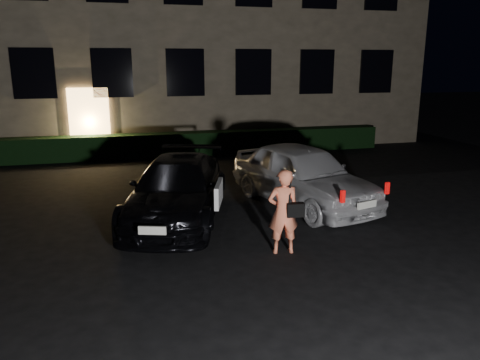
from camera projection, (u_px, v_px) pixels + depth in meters
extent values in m
plane|color=black|center=(280.00, 276.00, 7.64)|extent=(80.00, 80.00, 0.00)
cube|color=brown|center=(171.00, 0.00, 20.26)|extent=(20.00, 8.00, 12.00)
cube|color=#FFBD68|center=(90.00, 123.00, 16.79)|extent=(1.40, 0.10, 2.50)
cube|color=black|center=(34.00, 74.00, 15.95)|extent=(1.40, 0.10, 1.70)
cube|color=black|center=(112.00, 73.00, 16.57)|extent=(1.40, 0.10, 1.70)
cube|color=black|center=(185.00, 73.00, 17.18)|extent=(1.40, 0.10, 1.70)
cube|color=black|center=(253.00, 72.00, 17.80)|extent=(1.40, 0.10, 1.70)
cube|color=black|center=(317.00, 72.00, 18.41)|extent=(1.40, 0.10, 1.70)
cube|color=black|center=(376.00, 72.00, 19.03)|extent=(1.40, 0.10, 1.70)
cube|color=black|center=(189.00, 144.00, 17.40)|extent=(15.00, 0.70, 0.85)
imported|color=black|center=(177.00, 189.00, 10.31)|extent=(3.13, 4.92, 1.33)
cube|color=white|center=(219.00, 193.00, 9.40)|extent=(0.36, 0.93, 0.44)
cube|color=silver|center=(152.00, 230.00, 8.03)|extent=(0.48, 0.18, 0.15)
imported|color=silver|center=(302.00, 175.00, 11.28)|extent=(2.91, 4.69, 1.49)
cube|color=red|center=(343.00, 197.00, 9.22)|extent=(0.10, 0.08, 0.25)
cube|color=red|center=(387.00, 188.00, 9.82)|extent=(0.10, 0.08, 0.25)
cube|color=silver|center=(367.00, 205.00, 9.54)|extent=(0.49, 0.18, 0.15)
imported|color=#FF7E58|center=(283.00, 212.00, 8.39)|extent=(0.60, 0.43, 1.57)
cube|color=black|center=(295.00, 210.00, 8.30)|extent=(0.33, 0.17, 0.25)
cube|color=black|center=(290.00, 190.00, 8.23)|extent=(0.04, 0.06, 0.49)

